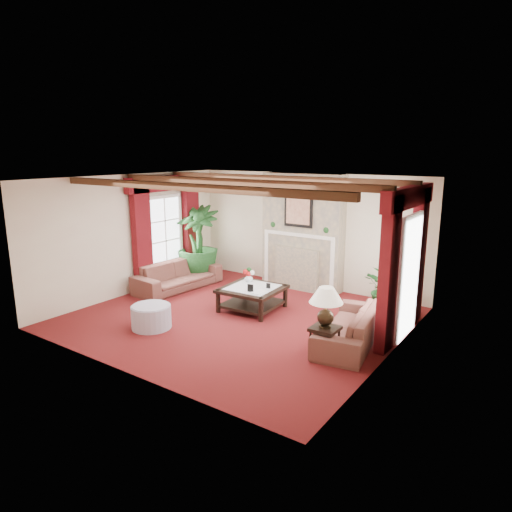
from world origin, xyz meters
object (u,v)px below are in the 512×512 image
Objects in this scene: coffee_table at (252,298)px; side_table at (325,342)px; sofa_right at (350,320)px; ottoman at (151,317)px; sofa_left at (178,271)px; potted_palm at (198,259)px.

side_table reaches higher than coffee_table.
sofa_right is 3.60m from ottoman.
sofa_left reaches higher than sofa_right.
sofa_right is at bearing 81.24° from side_table.
potted_palm is at bearing 152.11° from coffee_table.
sofa_left is 0.92m from potted_palm.
potted_palm is at bearing 116.51° from ottoman.
sofa_left is 3.05× the size of ottoman.
coffee_table is at bearing 152.55° from side_table.
sofa_right reaches higher than coffee_table.
sofa_right reaches higher than side_table.
side_table is at bearing -25.87° from potted_palm.
sofa_left is 4.50× the size of side_table.
potted_palm is 5.19m from side_table.
potted_palm is at bearing -117.29° from sofa_right.
potted_palm reaches higher than sofa_right.
potted_palm reaches higher than side_table.
coffee_table is 2.49m from side_table.
sofa_right is 2.37m from coffee_table.
side_table is 3.25m from ottoman.
ottoman is at bearing -142.62° from sofa_left.
ottoman is at bearing -63.49° from potted_palm.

